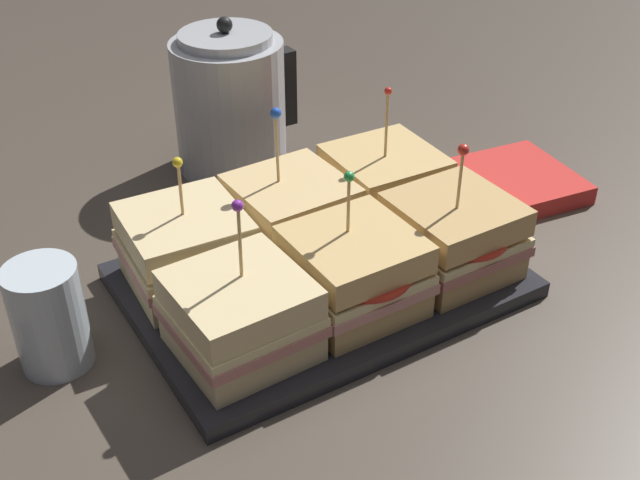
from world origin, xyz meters
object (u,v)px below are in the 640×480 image
at_px(kettle_steel, 231,103).
at_px(sandwich_front_right, 453,236).
at_px(serving_platter, 320,280).
at_px(sandwich_front_left, 241,316).
at_px(napkin_stack, 514,182).
at_px(sandwich_back_left, 186,249).
at_px(sandwich_front_center, 353,272).
at_px(sandwich_back_right, 384,186).
at_px(sandwich_back_center, 290,216).
at_px(drinking_glass, 49,317).

bearing_deg(kettle_steel, sandwich_front_right, -77.75).
relative_size(serving_platter, kettle_steel, 1.93).
relative_size(sandwich_front_left, sandwich_front_right, 1.02).
relative_size(serving_platter, napkin_stack, 2.45).
distance_m(sandwich_front_right, sandwich_back_left, 0.28).
height_order(sandwich_front_center, kettle_steel, kettle_steel).
relative_size(sandwich_front_left, sandwich_back_right, 0.96).
height_order(serving_platter, sandwich_front_right, sandwich_front_right).
distance_m(sandwich_front_center, sandwich_back_center, 0.12).
distance_m(sandwich_back_left, drinking_glass, 0.15).
height_order(sandwich_front_center, drinking_glass, sandwich_front_center).
relative_size(sandwich_front_center, drinking_glass, 1.38).
xyz_separation_m(sandwich_back_left, kettle_steel, (0.17, 0.24, 0.03)).
relative_size(sandwich_front_left, drinking_glass, 1.47).
xyz_separation_m(serving_platter, sandwich_front_right, (0.12, -0.06, 0.05)).
height_order(sandwich_front_right, sandwich_back_right, sandwich_back_right).
bearing_deg(sandwich_front_left, drinking_glass, 147.68).
relative_size(sandwich_back_center, napkin_stack, 1.03).
bearing_deg(napkin_stack, sandwich_back_left, 178.48).
height_order(sandwich_back_left, sandwich_back_center, sandwich_back_center).
bearing_deg(kettle_steel, sandwich_back_left, -125.36).
xyz_separation_m(serving_platter, sandwich_front_left, (-0.12, -0.06, 0.05)).
bearing_deg(drinking_glass, serving_platter, -6.43).
height_order(sandwich_front_left, sandwich_front_right, sandwich_front_left).
xyz_separation_m(serving_platter, drinking_glass, (-0.27, 0.03, 0.04)).
relative_size(sandwich_front_left, kettle_steel, 0.77).
xyz_separation_m(sandwich_front_left, napkin_stack, (0.45, 0.11, -0.05)).
bearing_deg(sandwich_front_left, serving_platter, 27.16).
bearing_deg(kettle_steel, sandwich_back_center, -101.10).
bearing_deg(drinking_glass, sandwich_back_left, 10.80).
distance_m(sandwich_back_right, napkin_stack, 0.20).
bearing_deg(kettle_steel, drinking_glass, -140.05).
bearing_deg(sandwich_back_right, serving_platter, -153.83).
bearing_deg(napkin_stack, serving_platter, -171.60).
bearing_deg(sandwich_back_center, napkin_stack, -2.21).
height_order(sandwich_front_left, kettle_steel, kettle_steel).
xyz_separation_m(sandwich_front_right, sandwich_back_left, (-0.25, 0.12, -0.00)).
bearing_deg(sandwich_back_right, sandwich_front_right, -90.14).
xyz_separation_m(serving_platter, sandwich_front_center, (-0.00, -0.06, 0.05)).
distance_m(sandwich_front_left, napkin_stack, 0.46).
bearing_deg(sandwich_front_center, sandwich_back_center, 90.30).
bearing_deg(sandwich_front_right, kettle_steel, 102.25).
relative_size(sandwich_front_right, napkin_stack, 0.95).
height_order(sandwich_front_center, sandwich_back_center, sandwich_back_center).
relative_size(sandwich_front_right, sandwich_back_left, 1.05).
height_order(kettle_steel, drinking_glass, kettle_steel).
height_order(sandwich_back_right, kettle_steel, kettle_steel).
xyz_separation_m(sandwich_front_right, sandwich_back_center, (-0.13, 0.12, -0.00)).
distance_m(sandwich_front_left, sandwich_front_right, 0.25).
xyz_separation_m(sandwich_back_right, kettle_steel, (-0.08, 0.24, 0.03)).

